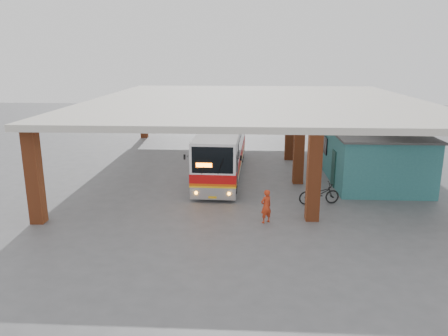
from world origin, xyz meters
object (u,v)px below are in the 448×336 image
Objects in this scene: coach_bus at (222,149)px; pedestrian at (266,206)px; red_chair at (321,164)px; motorcycle at (319,194)px.

pedestrian is (2.45, -8.14, -0.87)m from coach_bus.
red_chair is at bearing -146.74° from pedestrian.
motorcycle is 1.36× the size of pedestrian.
coach_bus is 7.64m from motorcycle.
motorcycle is 7.28m from red_chair.
coach_bus reaches higher than pedestrian.
motorcycle is at bearing -44.04° from coach_bus.
pedestrian reaches higher than red_chair.
coach_bus is 8.54m from pedestrian.
motorcycle is at bearing -170.39° from pedestrian.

